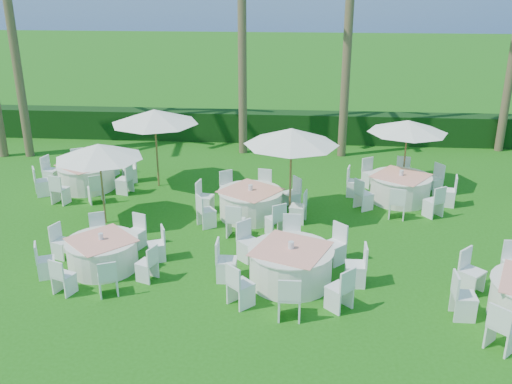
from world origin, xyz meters
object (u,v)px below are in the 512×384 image
Objects in this scene: banquet_table_f at (400,187)px; banquet_table_a at (103,253)px; banquet_table_b at (291,264)px; umbrella_d at (408,126)px; umbrella_a at (99,151)px; umbrella_c at (155,116)px; umbrella_b at (291,137)px; banquet_table_e at (251,203)px; banquet_table_d at (87,176)px.

banquet_table_a is at bearing -146.98° from banquet_table_f.
banquet_table_a is 4.42m from banquet_table_b.
umbrella_d is at bearing 37.81° from banquet_table_a.
banquet_table_b is at bearing -28.73° from umbrella_a.
umbrella_b is at bearing -27.45° from umbrella_c.
umbrella_d is at bearing 30.64° from banquet_table_e.
umbrella_a is 0.86× the size of umbrella_c.
banquet_table_e reaches higher than banquet_table_a.
banquet_table_f is 4.16m from umbrella_b.
banquet_table_b is 6.19m from umbrella_a.
banquet_table_f reaches higher than banquet_table_d.
umbrella_c is (-0.06, 5.64, 1.93)m from banquet_table_a.
banquet_table_d is (-2.30, 5.21, 0.03)m from banquet_table_a.
umbrella_d is (10.18, 0.91, 1.62)m from banquet_table_d.
banquet_table_a is 9.08m from banquet_table_f.
banquet_table_d is at bearing 140.60° from banquet_table_b.
banquet_table_b is 7.47m from umbrella_d.
banquet_table_e is 4.72m from banquet_table_f.
umbrella_a is 0.95× the size of umbrella_d.
banquet_table_a is 1.20× the size of umbrella_a.
umbrella_d reaches higher than banquet_table_b.
banquet_table_b is at bearing -53.01° from umbrella_c.
banquet_table_d and banquet_table_e have the same top height.
umbrella_b is 1.04× the size of umbrella_d.
banquet_table_d is 7.12m from umbrella_b.
umbrella_a is at bearing -164.22° from banquet_table_f.
banquet_table_d is at bearing 113.78° from banquet_table_a.
banquet_table_e is 1.35× the size of umbrella_a.
banquet_table_f reaches higher than banquet_table_a.
banquet_table_b is at bearing -121.38° from banquet_table_f.
umbrella_c reaches higher than banquet_table_a.
banquet_table_f is 2.01m from umbrella_d.
banquet_table_f is at bearing 33.02° from banquet_table_a.
umbrella_c is (-4.36, 2.26, -0.07)m from umbrella_b.
umbrella_a is at bearing -103.88° from umbrella_c.
umbrella_a is at bearing 151.27° from banquet_table_b.
umbrella_c reaches higher than banquet_table_d.
umbrella_d is at bearing 3.48° from umbrella_c.
banquet_table_b is 4.16m from umbrella_b.
umbrella_a reaches higher than umbrella_d.
umbrella_a is (1.48, -2.64, 1.66)m from banquet_table_d.
umbrella_a is (-8.43, -2.38, 1.66)m from banquet_table_f.
banquet_table_b is at bearing -39.40° from banquet_table_d.
umbrella_b is at bearing -142.55° from umbrella_d.
banquet_table_e is at bearing 46.33° from banquet_table_a.
umbrella_d reaches higher than banquet_table_f.
banquet_table_f is (3.20, 5.25, -0.01)m from banquet_table_b.
umbrella_a is 5.19m from umbrella_b.
umbrella_a reaches higher than banquet_table_e.
banquet_table_e is 4.41m from umbrella_c.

